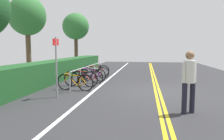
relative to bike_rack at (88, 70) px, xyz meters
name	(u,v)px	position (x,y,z in m)	size (l,w,h in m)	color
ground_plane	(157,92)	(-2.11, -3.53, -0.66)	(38.32, 11.36, 0.05)	#2B2B2D
centre_line_yellow_inner	(159,92)	(-2.11, -3.61, -0.63)	(34.49, 0.10, 0.00)	gold
centre_line_yellow_outer	(156,91)	(-2.11, -3.45, -0.63)	(34.49, 0.10, 0.00)	gold
bike_lane_stripe_white	(96,90)	(-2.11, -0.89, -0.63)	(34.49, 0.12, 0.00)	white
bike_rack	(88,70)	(0.00, 0.00, 0.00)	(5.77, 0.05, 0.85)	#9EA0A5
bicycle_0	(75,82)	(-2.37, -0.05, -0.28)	(0.46, 1.69, 0.75)	black
bicycle_1	(81,79)	(-1.39, 0.00, -0.27)	(0.46, 1.73, 0.77)	black
bicycle_2	(87,77)	(-0.39, -0.05, -0.31)	(0.46, 1.71, 0.69)	black
bicycle_3	(92,75)	(0.45, -0.09, -0.30)	(0.65, 1.68, 0.70)	black
bicycle_4	(95,73)	(1.39, -0.05, -0.30)	(0.60, 1.62, 0.71)	black
bicycle_5	(96,71)	(2.35, 0.13, -0.28)	(0.65, 1.66, 0.75)	black
pedestrian	(189,78)	(-5.04, -4.21, 0.37)	(0.32, 0.42, 1.73)	#1E1E2D
sign_post_near	(56,61)	(-3.76, 0.17, 0.69)	(0.36, 0.08, 2.20)	gray
hedge_backdrop	(63,68)	(1.50, 2.04, -0.08)	(14.72, 1.24, 1.10)	#1C4C21
tree_mid	(27,17)	(0.43, 3.65, 2.95)	(2.09, 2.09, 4.74)	brown
tree_far_right	(76,27)	(7.18, 3.03, 2.99)	(2.29, 2.29, 4.81)	#473323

